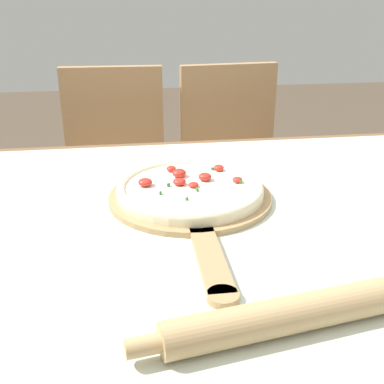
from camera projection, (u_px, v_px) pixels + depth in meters
name	position (u px, v px, depth m)	size (l,w,h in m)	color
dining_table	(222.00, 254.00, 1.02)	(1.50, 1.03, 0.74)	brown
towel_cloth	(223.00, 215.00, 0.98)	(1.42, 0.95, 0.00)	silver
pizza_peel	(192.00, 201.00, 1.02)	(0.35, 0.57, 0.01)	tan
pizza	(190.00, 188.00, 1.04)	(0.32, 0.32, 0.04)	beige
rolling_pin	(290.00, 315.00, 0.64)	(0.44, 0.11, 0.05)	tan
chair_left	(116.00, 171.00, 1.84)	(0.41, 0.41, 0.90)	tan
chair_right	(233.00, 165.00, 1.89)	(0.43, 0.43, 0.90)	tan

